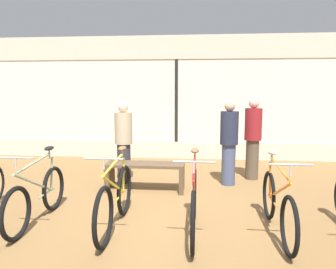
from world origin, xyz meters
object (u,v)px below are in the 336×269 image
bicycle_right (278,205)px  customer_mid_floor (229,141)px  customer_by_window (253,137)px  customer_near_rack (124,141)px  bicycle_center_right (194,203)px  bicycle_left (37,197)px  bicycle_center_left (115,199)px  display_bench (145,168)px

bicycle_right → customer_mid_floor: (-0.43, 2.16, 0.47)m
bicycle_right → customer_by_window: customer_by_window is taller
customer_near_rack → customer_by_window: (2.55, 0.51, 0.04)m
bicycle_center_right → bicycle_right: (1.05, 0.07, -0.02)m
bicycle_right → customer_near_rack: (-2.46, 2.12, 0.45)m
bicycle_left → bicycle_center_left: 1.11m
bicycle_center_left → display_bench: size_ratio=1.26×
customer_near_rack → bicycle_center_left: bearing=-79.8°
bicycle_center_left → customer_near_rack: (-0.39, 2.15, 0.43)m
bicycle_right → customer_near_rack: 3.28m
bicycle_right → customer_by_window: bearing=88.0°
bicycle_center_left → bicycle_right: bearing=0.9°
bicycle_center_right → customer_by_window: customer_by_window is taller
bicycle_right → display_bench: bearing=140.3°
bicycle_center_right → bicycle_left: bearing=176.7°
bicycle_center_left → bicycle_right: 2.07m
customer_by_window → bicycle_center_left: bearing=-129.1°
bicycle_right → display_bench: 2.54m
bicycle_right → customer_by_window: size_ratio=1.05×
bicycle_right → display_bench: (-1.95, 1.62, 0.03)m
bicycle_center_left → display_bench: bicycle_center_left is taller
display_bench → customer_by_window: customer_by_window is taller
customer_mid_floor → bicycle_left: bearing=-142.5°
bicycle_left → customer_by_window: size_ratio=1.02×
customer_near_rack → customer_mid_floor: 2.03m
customer_near_rack → customer_by_window: bearing=11.3°
display_bench → bicycle_center_left: bearing=-94.1°
bicycle_left → bicycle_right: bearing=-0.9°
bicycle_left → bicycle_center_right: size_ratio=0.97×
customer_by_window → customer_mid_floor: 0.70m
bicycle_center_right → customer_near_rack: size_ratio=1.10×
bicycle_left → customer_near_rack: 2.24m
bicycle_left → bicycle_right: size_ratio=0.97×
display_bench → customer_mid_floor: (1.53, 0.54, 0.43)m
bicycle_center_left → customer_by_window: bearing=50.9°
bicycle_left → customer_by_window: 4.19m
customer_by_window → customer_mid_floor: size_ratio=1.03×
bicycle_right → customer_near_rack: size_ratio=1.10×
bicycle_left → customer_mid_floor: size_ratio=1.05×
bicycle_center_left → display_bench: (0.12, 1.65, 0.02)m
bicycle_center_left → customer_by_window: 3.46m
bicycle_center_left → bicycle_left: bearing=175.9°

